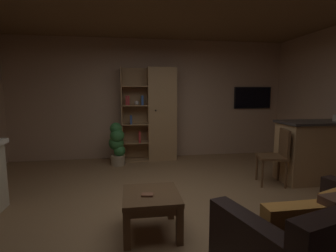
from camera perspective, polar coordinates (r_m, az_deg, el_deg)
floor at (r=3.41m, az=1.08°, el=-18.88°), size 6.28×5.72×0.02m
wall_back at (r=5.92m, az=-3.67°, el=5.94°), size 6.40×0.06×2.69m
window_pane_back at (r=5.88m, az=-5.95°, el=3.64°), size 0.79×0.01×0.78m
bookshelf_cabinet at (r=5.68m, az=-2.27°, el=2.56°), size 1.20×0.41×2.04m
kitchen_bar_counter at (r=5.06m, az=30.99°, el=-4.81°), size 1.44×0.63×1.03m
leather_couch at (r=2.45m, az=31.58°, el=-22.85°), size 1.63×1.20×0.84m
coffee_table at (r=2.85m, az=-3.80°, el=-16.47°), size 0.60×0.62×0.44m
table_book_0 at (r=2.75m, az=-4.63°, el=-15.10°), size 0.14×0.10×0.02m
dining_chair at (r=4.53m, az=23.19°, el=-5.54°), size 0.51×0.51×0.92m
potted_floor_plant at (r=5.38m, az=-11.31°, el=-3.78°), size 0.34×0.35×0.89m
wall_mounted_tv at (r=6.55m, az=18.38°, el=6.02°), size 0.92×0.06×0.52m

